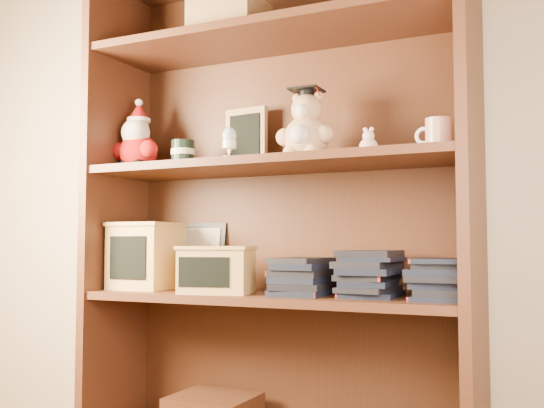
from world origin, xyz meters
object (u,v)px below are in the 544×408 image
(bookcase, at_px, (278,218))
(teacher_mug, at_px, (438,135))
(grad_teddy_bear, at_px, (306,131))
(treats_box, at_px, (146,255))

(bookcase, height_order, teacher_mug, bookcase)
(bookcase, xyz_separation_m, grad_teddy_bear, (0.12, -0.06, 0.25))
(bookcase, distance_m, grad_teddy_bear, 0.29)
(grad_teddy_bear, distance_m, treats_box, 0.69)
(bookcase, xyz_separation_m, teacher_mug, (0.50, -0.05, 0.22))
(grad_teddy_bear, height_order, teacher_mug, grad_teddy_bear)
(treats_box, bearing_deg, bookcase, 6.40)
(teacher_mug, xyz_separation_m, treats_box, (-0.96, -0.00, -0.33))
(treats_box, bearing_deg, grad_teddy_bear, -0.56)
(treats_box, bearing_deg, teacher_mug, 0.06)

